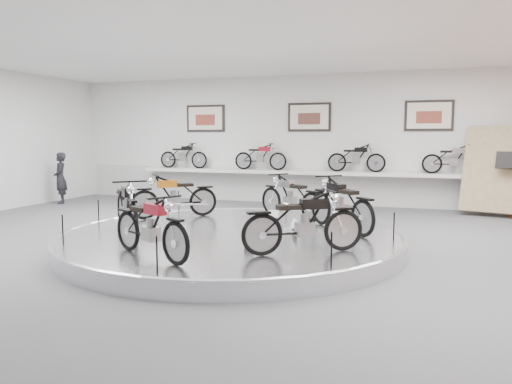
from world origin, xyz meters
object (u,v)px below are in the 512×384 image
(bike_b, at_px, (291,196))
(bike_d, at_px, (127,206))
(bike_e, at_px, (150,226))
(bike_f, at_px, (304,222))
(shelf, at_px, (307,173))
(visitor, at_px, (60,178))
(bike_c, at_px, (174,196))
(bike_a, at_px, (341,204))
(display_platform, at_px, (231,240))

(bike_b, relative_size, bike_d, 0.94)
(bike_e, xyz_separation_m, bike_f, (2.09, 0.99, 0.01))
(shelf, relative_size, bike_f, 6.57)
(bike_b, bearing_deg, visitor, 17.11)
(bike_d, bearing_deg, visitor, -173.18)
(bike_b, distance_m, bike_e, 4.31)
(bike_c, height_order, bike_d, bike_d)
(bike_f, bearing_deg, bike_a, 49.67)
(bike_a, xyz_separation_m, bike_d, (-3.68, -1.61, -0.00))
(bike_a, bearing_deg, shelf, -23.86)
(shelf, relative_size, visitor, 6.83)
(bike_c, xyz_separation_m, visitor, (-5.58, 3.01, 0.01))
(bike_a, height_order, bike_f, bike_a)
(bike_e, bearing_deg, shelf, 114.77)
(bike_f, bearing_deg, bike_c, 111.46)
(display_platform, relative_size, bike_a, 3.62)
(bike_b, bearing_deg, bike_f, 140.77)
(shelf, bearing_deg, bike_f, -77.60)
(shelf, bearing_deg, bike_d, -103.87)
(bike_d, relative_size, bike_e, 1.08)
(bike_e, height_order, visitor, visitor)
(display_platform, distance_m, bike_b, 2.16)
(shelf, height_order, bike_b, bike_b)
(bike_b, relative_size, bike_c, 0.99)
(visitor, bearing_deg, bike_b, 34.87)
(display_platform, xyz_separation_m, bike_a, (1.92, 0.86, 0.67))
(bike_c, relative_size, bike_e, 1.02)
(display_platform, xyz_separation_m, bike_b, (0.64, 1.96, 0.64))
(bike_e, relative_size, bike_f, 0.97)
(display_platform, distance_m, bike_e, 2.34)
(display_platform, height_order, bike_c, bike_c)
(display_platform, distance_m, bike_a, 2.20)
(display_platform, height_order, bike_d, bike_d)
(bike_c, height_order, visitor, visitor)
(shelf, xyz_separation_m, bike_c, (-1.82, -5.19, -0.21))
(bike_c, bearing_deg, visitor, -70.88)
(display_platform, distance_m, bike_d, 2.03)
(bike_b, height_order, bike_f, bike_f)
(bike_a, relative_size, bike_e, 1.09)
(visitor, bearing_deg, bike_f, 19.61)
(shelf, relative_size, bike_c, 6.60)
(shelf, bearing_deg, bike_b, -81.75)
(bike_d, bearing_deg, shelf, 124.40)
(visitor, bearing_deg, display_platform, 20.86)
(bike_e, bearing_deg, bike_f, 52.93)
(bike_d, bearing_deg, display_platform, 71.31)
(bike_a, bearing_deg, bike_f, 130.43)
(shelf, xyz_separation_m, visitor, (-7.40, -2.17, -0.19))
(display_platform, xyz_separation_m, visitor, (-7.40, 4.23, 0.66))
(shelf, distance_m, bike_a, 5.87)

